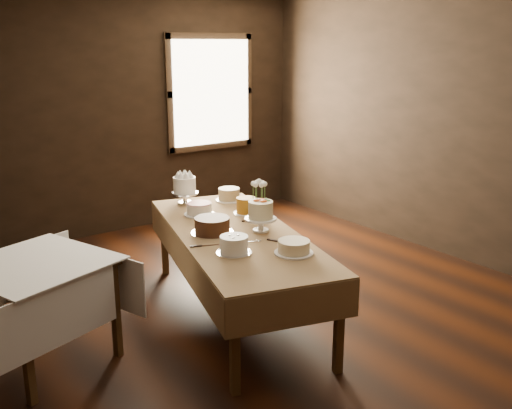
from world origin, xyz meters
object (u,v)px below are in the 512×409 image
(cake_server_a, at_px, (252,241))
(cake_server_e, at_px, (212,245))
(cake_server_b, at_px, (286,243))
(cake_meringue, at_px, (185,191))
(cake_speckled, at_px, (229,195))
(cake_server_c, at_px, (224,223))
(cake_chocolate, at_px, (212,226))
(cake_lattice, at_px, (199,210))
(flower_vase, at_px, (259,212))
(cake_flowers, at_px, (261,218))
(cake_caramel, at_px, (246,206))
(cake_server_d, at_px, (255,217))
(side_table, at_px, (36,274))
(cake_cream, at_px, (294,248))
(display_table, at_px, (236,238))
(cake_swirl, at_px, (234,245))

(cake_server_a, bearing_deg, cake_server_e, 179.31)
(cake_server_b, bearing_deg, cake_meringue, 157.15)
(cake_speckled, distance_m, cake_server_c, 0.73)
(cake_chocolate, height_order, cake_server_b, cake_chocolate)
(cake_chocolate, distance_m, cake_server_c, 0.30)
(cake_lattice, bearing_deg, cake_chocolate, -109.86)
(cake_speckled, relative_size, flower_vase, 1.99)
(flower_vase, bearing_deg, cake_server_b, -107.90)
(cake_server_c, bearing_deg, cake_server_e, 156.94)
(cake_chocolate, relative_size, cake_flowers, 1.43)
(cake_chocolate, bearing_deg, cake_server_a, -68.80)
(cake_caramel, distance_m, cake_server_b, 0.87)
(cake_caramel, bearing_deg, flower_vase, -93.45)
(cake_caramel, relative_size, cake_server_c, 0.98)
(cake_server_a, relative_size, cake_server_d, 1.00)
(side_table, distance_m, cake_cream, 1.80)
(display_table, height_order, cake_server_a, cake_server_a)
(cake_cream, xyz_separation_m, flower_vase, (0.30, 0.83, 0.02))
(cake_chocolate, height_order, cake_flowers, cake_flowers)
(cake_server_a, height_order, cake_server_d, same)
(cake_chocolate, xyz_separation_m, cake_flowers, (0.35, -0.18, 0.05))
(cake_lattice, distance_m, cake_server_e, 0.83)
(cake_meringue, xyz_separation_m, cake_flowers, (0.07, -1.11, -0.01))
(cake_flowers, distance_m, cake_swirl, 0.55)
(display_table, distance_m, cake_server_a, 0.29)
(side_table, relative_size, cake_swirl, 4.41)
(side_table, height_order, cake_server_a, side_table)
(cake_caramel, relative_size, cake_server_e, 0.98)
(cake_server_c, xyz_separation_m, cake_server_d, (0.30, -0.03, 0.00))
(cake_meringue, xyz_separation_m, cake_server_e, (-0.43, -1.17, -0.12))
(cake_server_a, bearing_deg, display_table, 101.42)
(cake_meringue, bearing_deg, cake_server_a, -96.09)
(side_table, distance_m, cake_speckled, 2.13)
(cake_flowers, distance_m, flower_vase, 0.33)
(cake_flowers, xyz_separation_m, cake_swirl, (-0.46, -0.30, -0.05))
(cake_caramel, bearing_deg, side_table, -174.25)
(cake_meringue, relative_size, cake_caramel, 1.21)
(cake_server_e, bearing_deg, side_table, -174.47)
(cake_server_d, xyz_separation_m, cake_server_e, (-0.69, -0.39, 0.00))
(cake_flowers, bearing_deg, cake_server_c, 107.58)
(cake_cream, xyz_separation_m, cake_server_e, (-0.39, 0.50, -0.04))
(cake_caramel, relative_size, cake_flowers, 0.88)
(cake_flowers, bearing_deg, display_table, 147.06)
(cake_server_e, bearing_deg, cake_swirl, -58.99)
(cake_server_b, height_order, cake_server_d, same)
(cake_server_d, bearing_deg, cake_speckled, 64.17)
(cake_swirl, distance_m, cake_server_e, 0.25)
(cake_server_b, height_order, cake_server_e, same)
(cake_lattice, distance_m, cake_server_d, 0.50)
(cake_meringue, distance_m, cake_server_c, 0.75)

